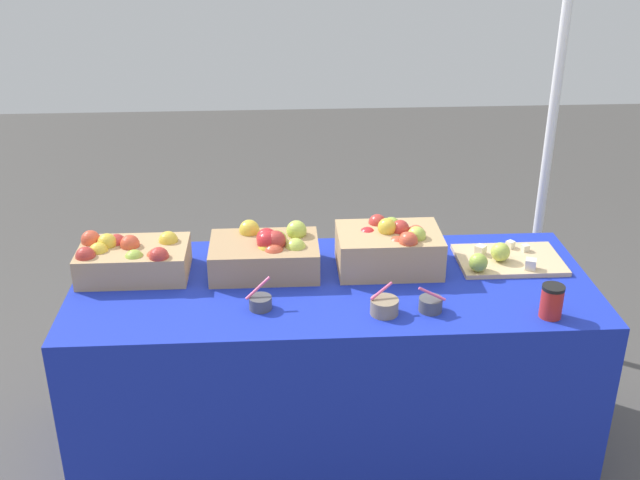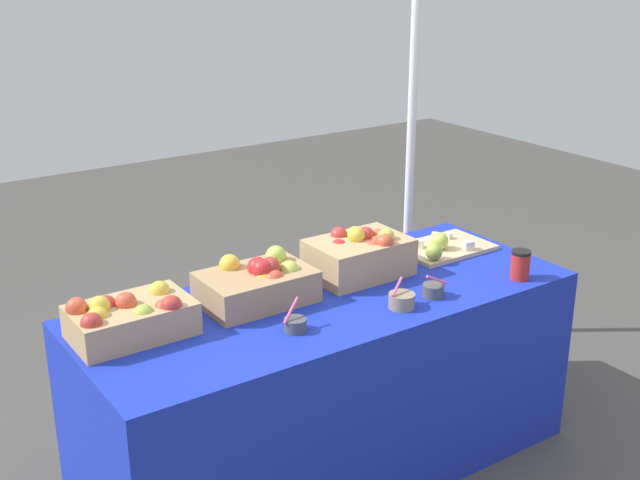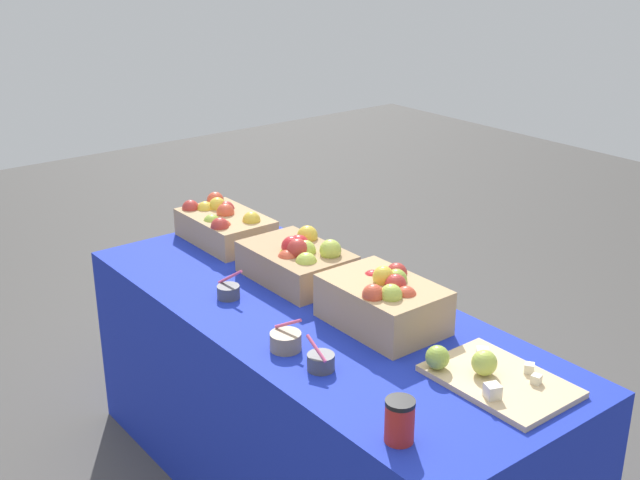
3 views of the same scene
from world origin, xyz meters
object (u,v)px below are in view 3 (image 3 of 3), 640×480
sample_bowl_far (321,362)px  coffee_cup (400,421)px  cutting_board_back (490,375)px  sample_bowl_near (228,291)px  apple_crate_middle (297,261)px  apple_crate_right (384,301)px  sample_bowl_mid (286,341)px  apple_crate_left (224,225)px

sample_bowl_far → coffee_cup: bearing=-8.9°
cutting_board_back → sample_bowl_near: sample_bowl_near is taller
apple_crate_middle → sample_bowl_far: (0.56, -0.33, -0.05)m
apple_crate_right → sample_bowl_far: (0.09, -0.33, -0.06)m
sample_bowl_mid → sample_bowl_far: sample_bowl_mid is taller
sample_bowl_mid → sample_bowl_near: bearing=172.0°
apple_crate_right → cutting_board_back: size_ratio=0.97×
apple_crate_middle → apple_crate_right: 0.46m
sample_bowl_far → apple_crate_left: bearing=162.8°
apple_crate_left → cutting_board_back: size_ratio=1.00×
apple_crate_left → sample_bowl_near: (0.47, -0.28, -0.05)m
cutting_board_back → sample_bowl_near: bearing=-163.1°
cutting_board_back → coffee_cup: size_ratio=3.41×
apple_crate_left → coffee_cup: (1.45, -0.39, -0.01)m
apple_crate_left → apple_crate_right: 0.96m
apple_crate_middle → sample_bowl_mid: 0.52m
sample_bowl_near → sample_bowl_mid: sample_bowl_near is taller
sample_bowl_near → coffee_cup: (0.97, -0.11, 0.03)m
cutting_board_back → sample_bowl_far: bearing=-136.4°
sample_bowl_mid → apple_crate_left: bearing=159.5°
apple_crate_left → apple_crate_middle: size_ratio=0.99×
cutting_board_back → sample_bowl_mid: 0.61m
apple_crate_right → sample_bowl_near: apple_crate_right is taller
sample_bowl_far → coffee_cup: (0.40, -0.06, 0.03)m
apple_crate_left → cutting_board_back: apple_crate_left is taller
apple_crate_left → apple_crate_middle: 0.50m
apple_crate_left → cutting_board_back: 1.40m
sample_bowl_far → coffee_cup: coffee_cup is taller
apple_crate_right → sample_bowl_near: size_ratio=3.63×
coffee_cup → cutting_board_back: bearing=96.9°
sample_bowl_near → cutting_board_back: bearing=16.9°
cutting_board_back → apple_crate_middle: bearing=-179.8°
apple_crate_middle → sample_bowl_near: 0.29m
coffee_cup → apple_crate_right: bearing=141.5°
sample_bowl_far → sample_bowl_mid: bearing=-176.7°
sample_bowl_far → cutting_board_back: bearing=43.6°
cutting_board_back → sample_bowl_far: sample_bowl_far is taller
apple_crate_left → apple_crate_right: size_ratio=1.03×
apple_crate_right → sample_bowl_mid: size_ratio=3.77×
apple_crate_middle → apple_crate_right: size_ratio=1.05×
apple_crate_right → sample_bowl_mid: (-0.07, -0.34, -0.06)m
sample_bowl_mid → apple_crate_right: bearing=79.0°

